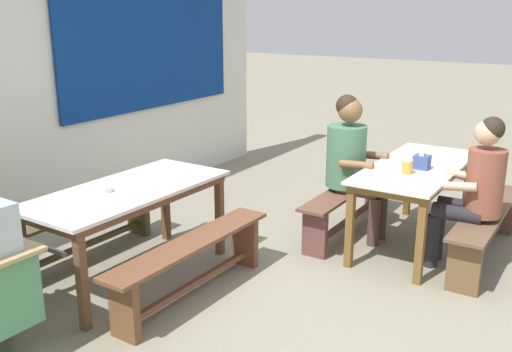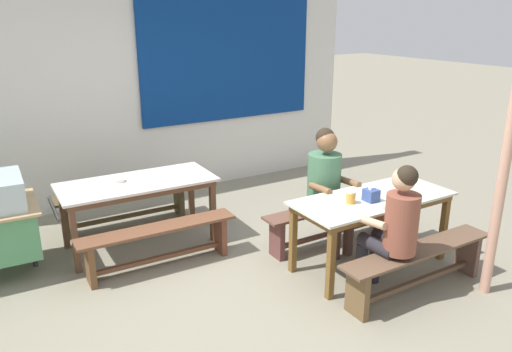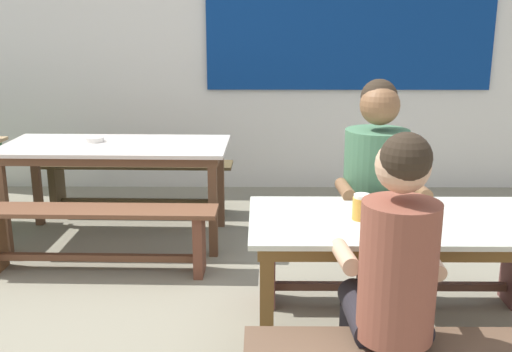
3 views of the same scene
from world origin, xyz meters
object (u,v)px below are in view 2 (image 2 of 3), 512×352
at_px(condiment_jar, 351,197).
at_px(dining_table_far, 137,188).
at_px(dining_table_near, 373,204).
at_px(person_near_front, 394,225).
at_px(tissue_box, 371,195).
at_px(wooden_support_post, 501,187).
at_px(bench_near_back, 331,217).
at_px(bench_far_back, 124,202).
at_px(person_right_near_table, 327,182).
at_px(soup_bowl, 119,180).
at_px(bench_far_front, 159,240).
at_px(bench_near_front, 418,263).

bearing_deg(condiment_jar, dining_table_far, 132.57).
relative_size(dining_table_near, person_near_front, 1.29).
bearing_deg(dining_table_far, person_near_front, -54.56).
distance_m(tissue_box, wooden_support_post, 1.12).
bearing_deg(condiment_jar, dining_table_near, 1.93).
height_order(dining_table_far, bench_near_back, dining_table_far).
bearing_deg(bench_far_back, tissue_box, -53.60).
distance_m(dining_table_far, bench_near_back, 2.15).
xyz_separation_m(person_near_front, wooden_support_post, (0.84, -0.40, 0.32)).
relative_size(bench_near_back, wooden_support_post, 0.81).
distance_m(dining_table_far, person_right_near_table, 2.04).
relative_size(dining_table_far, bench_near_back, 0.99).
bearing_deg(condiment_jar, person_near_front, -86.45).
xyz_separation_m(condiment_jar, wooden_support_post, (0.87, -0.93, 0.23)).
bearing_deg(dining_table_near, bench_near_back, 90.04).
bearing_deg(dining_table_far, dining_table_near, -42.14).
height_order(person_near_front, soup_bowl, person_near_front).
xyz_separation_m(bench_far_back, person_right_near_table, (1.70, -1.72, 0.46)).
distance_m(bench_far_front, person_right_near_table, 1.85).
distance_m(dining_table_near, person_right_near_table, 0.58).
bearing_deg(tissue_box, soup_bowl, 136.68).
distance_m(bench_far_front, bench_near_back, 1.90).
xyz_separation_m(dining_table_far, bench_near_back, (1.84, -1.04, -0.37)).
xyz_separation_m(dining_table_far, person_near_front, (1.57, -2.21, 0.05)).
bearing_deg(person_right_near_table, bench_near_back, 23.96).
bearing_deg(person_near_front, bench_near_back, 77.02).
xyz_separation_m(bench_far_front, wooden_support_post, (2.42, -1.99, 0.73)).
height_order(dining_table_far, person_near_front, person_near_front).
xyz_separation_m(bench_far_back, bench_near_front, (1.83, -2.90, 0.00)).
bearing_deg(person_right_near_table, soup_bowl, 148.06).
relative_size(bench_far_front, condiment_jar, 13.30).
distance_m(condiment_jar, soup_bowl, 2.45).
xyz_separation_m(condiment_jar, soup_bowl, (-1.71, 1.75, -0.04)).
xyz_separation_m(tissue_box, condiment_jar, (-0.21, 0.06, -0.00)).
bearing_deg(wooden_support_post, bench_far_front, 140.63).
bearing_deg(bench_far_back, wooden_support_post, -53.38).
bearing_deg(bench_far_front, bench_far_back, 88.80).
height_order(tissue_box, wooden_support_post, wooden_support_post).
height_order(bench_far_back, bench_far_front, same).
distance_m(bench_far_front, soup_bowl, 0.85).
distance_m(dining_table_far, tissue_box, 2.46).
distance_m(bench_far_back, condiment_jar, 2.80).
distance_m(dining_table_near, bench_near_back, 0.72).
xyz_separation_m(dining_table_far, bench_far_back, (0.01, 0.62, -0.37)).
distance_m(tissue_box, condiment_jar, 0.21).
bearing_deg(bench_far_back, dining_table_near, -51.34).
xyz_separation_m(bench_far_front, person_right_near_table, (1.73, -0.48, 0.46)).
bearing_deg(tissue_box, bench_far_front, 147.69).
bearing_deg(bench_near_front, condiment_jar, 116.38).
bearing_deg(person_near_front, person_right_near_table, 82.47).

